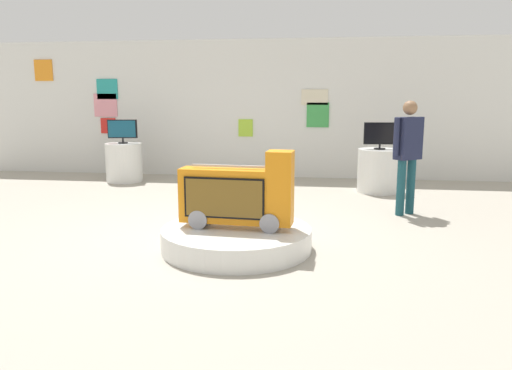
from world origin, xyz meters
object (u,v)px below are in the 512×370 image
(novelty_firetruck_tv, at_px, (238,196))
(display_pedestal_left_rear, at_px, (379,171))
(shopper_browsing_near_truck, at_px, (408,149))
(main_display_pedestal, at_px, (237,238))
(tv_on_left_rear, at_px, (380,135))
(tv_on_center_rear, at_px, (122,130))
(display_pedestal_center_rear, at_px, (124,162))

(novelty_firetruck_tv, relative_size, display_pedestal_left_rear, 1.64)
(shopper_browsing_near_truck, bearing_deg, novelty_firetruck_tv, -137.15)
(main_display_pedestal, xyz_separation_m, tv_on_left_rear, (1.93, 3.62, 0.90))
(main_display_pedestal, relative_size, tv_on_center_rear, 2.90)
(main_display_pedestal, xyz_separation_m, display_pedestal_left_rear, (1.93, 3.63, 0.26))
(tv_on_left_rear, height_order, tv_on_center_rear, tv_on_left_rear)
(display_pedestal_left_rear, bearing_deg, shopper_browsing_near_truck, -83.22)
(shopper_browsing_near_truck, bearing_deg, main_display_pedestal, -137.60)
(main_display_pedestal, bearing_deg, shopper_browsing_near_truck, 42.40)
(tv_on_center_rear, height_order, shopper_browsing_near_truck, shopper_browsing_near_truck)
(shopper_browsing_near_truck, bearing_deg, display_pedestal_center_rear, 157.50)
(display_pedestal_left_rear, height_order, display_pedestal_center_rear, same)
(display_pedestal_left_rear, xyz_separation_m, tv_on_center_rear, (-4.94, 0.44, 0.65))
(novelty_firetruck_tv, relative_size, display_pedestal_center_rear, 1.64)
(tv_on_left_rear, relative_size, display_pedestal_center_rear, 0.74)
(display_pedestal_left_rear, distance_m, shopper_browsing_near_truck, 1.79)
(tv_on_center_rear, xyz_separation_m, shopper_browsing_near_truck, (5.14, -2.12, -0.08))
(tv_on_left_rear, bearing_deg, display_pedestal_center_rear, 174.82)
(main_display_pedestal, bearing_deg, display_pedestal_center_rear, 126.45)
(tv_on_left_rear, bearing_deg, tv_on_center_rear, 174.87)
(novelty_firetruck_tv, distance_m, display_pedestal_center_rear, 5.09)
(display_pedestal_left_rear, bearing_deg, main_display_pedestal, -117.99)
(display_pedestal_left_rear, height_order, tv_on_left_rear, tv_on_left_rear)
(display_pedestal_center_rear, xyz_separation_m, shopper_browsing_near_truck, (5.14, -2.13, 0.57))
(display_pedestal_left_rear, relative_size, tv_on_center_rear, 1.33)
(display_pedestal_center_rear, distance_m, shopper_browsing_near_truck, 5.59)
(display_pedestal_left_rear, height_order, shopper_browsing_near_truck, shopper_browsing_near_truck)
(novelty_firetruck_tv, relative_size, tv_on_center_rear, 2.19)
(novelty_firetruck_tv, distance_m, display_pedestal_left_rear, 4.11)
(main_display_pedestal, bearing_deg, display_pedestal_left_rear, 62.01)
(tv_on_center_rear, bearing_deg, display_pedestal_center_rear, 79.87)
(tv_on_left_rear, bearing_deg, main_display_pedestal, -118.01)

